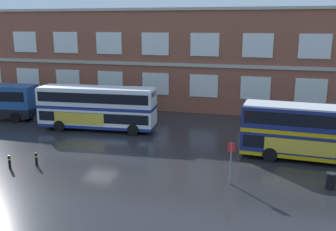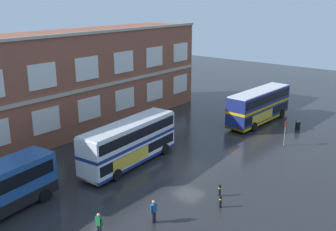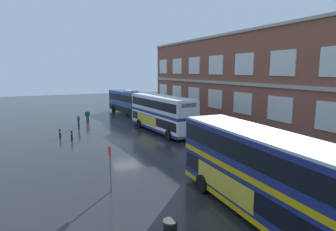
{
  "view_description": "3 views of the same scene",
  "coord_description": "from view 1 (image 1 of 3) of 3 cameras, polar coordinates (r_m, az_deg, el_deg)",
  "views": [
    {
      "loc": [
        13.09,
        -26.7,
        9.89
      ],
      "look_at": [
        5.06,
        2.74,
        2.37
      ],
      "focal_mm": 40.39,
      "sensor_mm": 36.0,
      "label": 1
    },
    {
      "loc": [
        -26.87,
        -19.1,
        14.96
      ],
      "look_at": [
        2.77,
        4.63,
        3.56
      ],
      "focal_mm": 42.39,
      "sensor_mm": 36.0,
      "label": 2
    },
    {
      "loc": [
        26.45,
        -8.0,
        6.91
      ],
      "look_at": [
        1.77,
        3.74,
        2.56
      ],
      "focal_mm": 30.39,
      "sensor_mm": 36.0,
      "label": 3
    }
  ],
  "objects": [
    {
      "name": "station_litter_bin",
      "position": [
        25.4,
        23.36,
        -9.01
      ],
      "size": [
        0.6,
        0.6,
        1.03
      ],
      "color": "black",
      "rests_on": "ground"
    },
    {
      "name": "brick_terminal_building",
      "position": [
        47.44,
        -3.71,
        8.61
      ],
      "size": [
        44.39,
        8.19,
        11.48
      ],
      "color": "brown",
      "rests_on": "ground"
    },
    {
      "name": "ground_plane",
      "position": [
        33.06,
        -8.84,
        -3.74
      ],
      "size": [
        120.0,
        120.0,
        0.0
      ],
      "primitive_type": "plane",
      "color": "#232326"
    },
    {
      "name": "double_decker_middle",
      "position": [
        29.47,
        21.87,
        -2.41
      ],
      "size": [
        11.11,
        3.27,
        4.07
      ],
      "color": "navy",
      "rests_on": "ground"
    },
    {
      "name": "safety_bollard_west",
      "position": [
        28.63,
        -22.81,
        -6.45
      ],
      "size": [
        0.19,
        0.19,
        0.95
      ],
      "color": "black",
      "rests_on": "ground"
    },
    {
      "name": "double_decker_near",
      "position": [
        36.11,
        -10.66,
        1.22
      ],
      "size": [
        11.16,
        3.49,
        4.07
      ],
      "color": "silver",
      "rests_on": "ground"
    },
    {
      "name": "bus_stand_flag",
      "position": [
        23.95,
        9.46,
        -6.52
      ],
      "size": [
        0.44,
        0.1,
        2.7
      ],
      "color": "slate",
      "rests_on": "ground"
    },
    {
      "name": "safety_bollard_east",
      "position": [
        28.51,
        -19.26,
        -6.21
      ],
      "size": [
        0.19,
        0.19,
        0.95
      ],
      "color": "black",
      "rests_on": "ground"
    }
  ]
}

